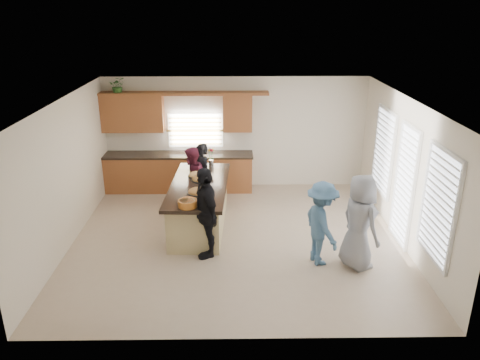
{
  "coord_description": "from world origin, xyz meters",
  "views": [
    {
      "loc": [
        -0.06,
        -8.39,
        4.45
      ],
      "look_at": [
        0.07,
        0.31,
        1.15
      ],
      "focal_mm": 35.0,
      "sensor_mm": 36.0,
      "label": 1
    }
  ],
  "objects_px": {
    "woman_left_mid": "(192,180)",
    "woman_left_back": "(202,176)",
    "salad_bowl": "(188,203)",
    "woman_right_front": "(360,222)",
    "woman_right_back": "(321,223)",
    "island": "(200,206)",
    "woman_left_front": "(205,212)"
  },
  "relations": [
    {
      "from": "woman_left_mid",
      "to": "woman_left_back",
      "type": "bearing_deg",
      "value": 138.08
    },
    {
      "from": "woman_left_back",
      "to": "salad_bowl",
      "type": "bearing_deg",
      "value": -33.48
    },
    {
      "from": "island",
      "to": "woman_left_front",
      "type": "xyz_separation_m",
      "value": [
        0.2,
        -1.2,
        0.41
      ]
    },
    {
      "from": "salad_bowl",
      "to": "woman_left_back",
      "type": "distance_m",
      "value": 2.21
    },
    {
      "from": "woman_left_back",
      "to": "woman_right_front",
      "type": "relative_size",
      "value": 0.86
    },
    {
      "from": "salad_bowl",
      "to": "woman_right_front",
      "type": "distance_m",
      "value": 3.09
    },
    {
      "from": "woman_left_mid",
      "to": "woman_right_back",
      "type": "relative_size",
      "value": 0.95
    },
    {
      "from": "island",
      "to": "woman_left_back",
      "type": "xyz_separation_m",
      "value": [
        -0.01,
        1.05,
        0.3
      ]
    },
    {
      "from": "woman_left_back",
      "to": "woman_left_mid",
      "type": "xyz_separation_m",
      "value": [
        -0.2,
        -0.22,
        -0.01
      ]
    },
    {
      "from": "island",
      "to": "salad_bowl",
      "type": "height_order",
      "value": "salad_bowl"
    },
    {
      "from": "woman_left_mid",
      "to": "salad_bowl",
      "type": "bearing_deg",
      "value": 3.59
    },
    {
      "from": "island",
      "to": "woman_left_front",
      "type": "bearing_deg",
      "value": -78.04
    },
    {
      "from": "woman_left_back",
      "to": "woman_right_back",
      "type": "relative_size",
      "value": 0.96
    },
    {
      "from": "island",
      "to": "woman_left_mid",
      "type": "xyz_separation_m",
      "value": [
        -0.21,
        0.83,
        0.29
      ]
    },
    {
      "from": "island",
      "to": "woman_right_front",
      "type": "distance_m",
      "value": 3.39
    },
    {
      "from": "woman_left_back",
      "to": "woman_right_back",
      "type": "distance_m",
      "value": 3.45
    },
    {
      "from": "woman_left_back",
      "to": "woman_right_back",
      "type": "height_order",
      "value": "woman_right_back"
    },
    {
      "from": "salad_bowl",
      "to": "woman_left_front",
      "type": "relative_size",
      "value": 0.2
    },
    {
      "from": "woman_left_back",
      "to": "woman_left_front",
      "type": "xyz_separation_m",
      "value": [
        0.21,
        -2.25,
        0.11
      ]
    },
    {
      "from": "woman_right_front",
      "to": "woman_right_back",
      "type": "bearing_deg",
      "value": 53.33
    },
    {
      "from": "woman_left_mid",
      "to": "woman_left_front",
      "type": "relative_size",
      "value": 0.85
    },
    {
      "from": "woman_right_back",
      "to": "woman_right_front",
      "type": "relative_size",
      "value": 0.9
    },
    {
      "from": "woman_left_front",
      "to": "woman_right_front",
      "type": "height_order",
      "value": "woman_right_front"
    },
    {
      "from": "salad_bowl",
      "to": "woman_left_mid",
      "type": "relative_size",
      "value": 0.24
    },
    {
      "from": "woman_right_back",
      "to": "woman_right_front",
      "type": "distance_m",
      "value": 0.66
    },
    {
      "from": "woman_left_front",
      "to": "woman_right_back",
      "type": "relative_size",
      "value": 1.11
    },
    {
      "from": "woman_right_back",
      "to": "woman_right_front",
      "type": "xyz_separation_m",
      "value": [
        0.64,
        -0.14,
        0.09
      ]
    },
    {
      "from": "woman_left_mid",
      "to": "woman_right_front",
      "type": "distance_m",
      "value": 4.01
    },
    {
      "from": "woman_left_mid",
      "to": "woman_left_front",
      "type": "xyz_separation_m",
      "value": [
        0.41,
        -2.03,
        0.13
      ]
    },
    {
      "from": "salad_bowl",
      "to": "woman_left_back",
      "type": "height_order",
      "value": "woman_left_back"
    },
    {
      "from": "salad_bowl",
      "to": "woman_left_back",
      "type": "bearing_deg",
      "value": 87.0
    },
    {
      "from": "woman_left_back",
      "to": "woman_right_back",
      "type": "xyz_separation_m",
      "value": [
        2.29,
        -2.57,
        0.03
      ]
    }
  ]
}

